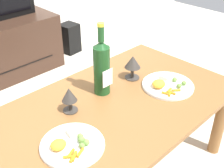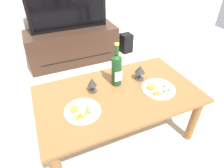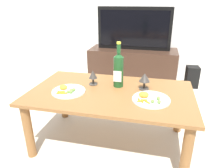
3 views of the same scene
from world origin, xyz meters
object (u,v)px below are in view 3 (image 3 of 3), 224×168
Objects in this scene: wine_bottle at (118,69)px; goblet_left at (93,75)px; dining_table at (111,100)px; tv_screen at (134,29)px; dinner_plate_right at (150,99)px; goblet_right at (145,78)px; dinner_plate_left at (68,91)px; floor_speaker at (192,77)px; tv_stand at (133,65)px.

wine_bottle is 2.98× the size of goblet_left.
dining_table is at bearing -107.14° from wine_bottle.
dinner_plate_right is at bearing -77.99° from tv_screen.
dinner_plate_right is (0.50, -0.20, -0.07)m from goblet_left.
dinner_plate_right is at bearing -15.42° from dining_table.
goblet_right reaches higher than dinner_plate_right.
wine_bottle is at bearing 29.95° from dinner_plate_left.
goblet_right is at bearing 108.14° from dinner_plate_right.
wine_bottle is at bearing 3.47° from goblet_left.
wine_bottle reaches higher than dinner_plate_left.
goblet_right is at bearing 0.00° from goblet_left.
tv_screen is at bearing 83.59° from goblet_left.
goblet_right is at bearing -3.47° from wine_bottle.
goblet_right reaches higher than floor_speaker.
dining_table is 4.68× the size of dinner_plate_right.
tv_screen is at bearing 79.35° from dinner_plate_left.
tv_stand is 1.46m from wine_bottle.
dinner_plate_left is (-0.36, -0.21, -0.14)m from wine_bottle.
wine_bottle is 2.75× the size of goblet_right.
wine_bottle reaches higher than dining_table.
wine_bottle is 0.23m from goblet_left.
dinner_plate_left is (-1.17, -1.58, 0.36)m from floor_speaker.
goblet_right is at bearing -78.86° from tv_screen.
wine_bottle reaches higher than goblet_left.
dinner_plate_right reaches higher than dining_table.
goblet_left is at bearing 149.58° from dining_table.
tv_stand is 0.87m from floor_speaker.
goblet_left reaches higher than floor_speaker.
tv_screen is 1.08m from floor_speaker.
dinner_plate_right reaches higher than tv_stand.
goblet_right is 0.49× the size of dinner_plate_right.
goblet_right is 0.62m from dinner_plate_left.
tv_screen is 1.67m from dinner_plate_left.
dinner_plate_right reaches higher than floor_speaker.
goblet_left is (-0.22, -0.01, -0.07)m from wine_bottle.
tv_screen is 1.46m from goblet_right.
floor_speaker is 1.70m from dinner_plate_right.
dinner_plate_left is at bearing -179.92° from dinner_plate_right.
tv_stand is 9.28× the size of goblet_right.
wine_bottle is at bearing 72.86° from dining_table.
dining_table is at bearing -30.42° from goblet_left.
wine_bottle reaches higher than dinner_plate_right.
goblet_left is at bearing -96.40° from tv_stand.
wine_bottle is (-0.81, -1.37, 0.50)m from floor_speaker.
goblet_left is (-0.18, 0.11, 0.16)m from dining_table.
tv_screen is 8.27× the size of goblet_left.
dinner_plate_right is (0.28, -0.21, -0.14)m from wine_bottle.
goblet_right reaches higher than dinner_plate_left.
wine_bottle is (0.06, -1.41, -0.14)m from tv_screen.
tv_screen is (-0.02, 1.53, 0.38)m from dining_table.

